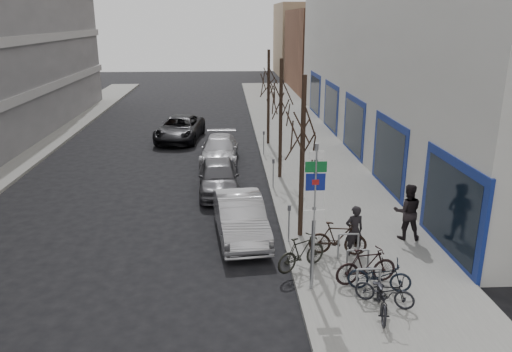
{
  "coord_description": "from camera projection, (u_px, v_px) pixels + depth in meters",
  "views": [
    {
      "loc": [
        0.18,
        -11.88,
        7.15
      ],
      "look_at": [
        1.16,
        4.34,
        2.0
      ],
      "focal_mm": 35.0,
      "sensor_mm": 36.0,
      "label": 1
    }
  ],
  "objects": [
    {
      "name": "meter_back",
      "position": [
        264.0,
        141.0,
        26.63
      ],
      "size": [
        0.1,
        0.08,
        1.27
      ],
      "color": "gray",
      "rests_on": "sidewalk_east"
    },
    {
      "name": "lane_car",
      "position": [
        180.0,
        129.0,
        30.43
      ],
      "size": [
        3.04,
        5.49,
        1.45
      ],
      "primitive_type": "imported",
      "rotation": [
        0.0,
        0.0,
        -0.12
      ],
      "color": "black",
      "rests_on": "ground"
    },
    {
      "name": "bike_near_right",
      "position": [
        366.0,
        266.0,
        13.64
      ],
      "size": [
        1.84,
        0.8,
        1.08
      ],
      "primitive_type": "imported",
      "rotation": [
        0.0,
        0.0,
        1.73
      ],
      "color": "black",
      "rests_on": "sidewalk_east"
    },
    {
      "name": "tree_far",
      "position": [
        269.0,
        75.0,
        28.07
      ],
      "size": [
        1.8,
        1.8,
        5.5
      ],
      "color": "black",
      "rests_on": "ground"
    },
    {
      "name": "brick_building_far",
      "position": [
        350.0,
        51.0,
        51.06
      ],
      "size": [
        12.0,
        14.0,
        8.0
      ],
      "primitive_type": "cube",
      "color": "brown",
      "rests_on": "ground"
    },
    {
      "name": "bike_near_left",
      "position": [
        383.0,
        295.0,
        12.23
      ],
      "size": [
        0.82,
        1.75,
        1.03
      ],
      "primitive_type": "imported",
      "rotation": [
        0.0,
        0.0,
        -0.19
      ],
      "color": "black",
      "rests_on": "sidewalk_east"
    },
    {
      "name": "bike_mid_inner",
      "position": [
        301.0,
        252.0,
        14.45
      ],
      "size": [
        1.76,
        1.35,
        1.06
      ],
      "primitive_type": "imported",
      "rotation": [
        0.0,
        0.0,
        2.12
      ],
      "color": "black",
      "rests_on": "sidewalk_east"
    },
    {
      "name": "bike_far_curb",
      "position": [
        385.0,
        288.0,
        12.65
      ],
      "size": [
        1.56,
        1.16,
        0.93
      ],
      "primitive_type": "imported",
      "rotation": [
        0.0,
        0.0,
        1.05
      ],
      "color": "black",
      "rests_on": "sidewalk_east"
    },
    {
      "name": "tree_near",
      "position": [
        303.0,
        120.0,
        15.7
      ],
      "size": [
        1.8,
        1.8,
        5.5
      ],
      "color": "black",
      "rests_on": "ground"
    },
    {
      "name": "meter_mid",
      "position": [
        273.0,
        170.0,
        21.39
      ],
      "size": [
        0.1,
        0.08,
        1.27
      ],
      "color": "gray",
      "rests_on": "sidewalk_east"
    },
    {
      "name": "highway_sign_pole",
      "position": [
        314.0,
        209.0,
        12.84
      ],
      "size": [
        0.55,
        0.1,
        4.2
      ],
      "color": "gray",
      "rests_on": "ground"
    },
    {
      "name": "pedestrian_near",
      "position": [
        354.0,
        230.0,
        15.25
      ],
      "size": [
        0.64,
        0.48,
        1.61
      ],
      "primitive_type": "imported",
      "rotation": [
        0.0,
        0.0,
        3.32
      ],
      "color": "black",
      "rests_on": "sidewalk_east"
    },
    {
      "name": "tan_building_far",
      "position": [
        327.0,
        40.0,
        65.21
      ],
      "size": [
        13.0,
        12.0,
        9.0
      ],
      "primitive_type": "cube",
      "color": "#937A5B",
      "rests_on": "ground"
    },
    {
      "name": "sidewalk_east",
      "position": [
        320.0,
        177.0,
        23.21
      ],
      "size": [
        5.0,
        70.0,
        0.15
      ],
      "primitive_type": "cube",
      "color": "slate",
      "rests_on": "ground"
    },
    {
      "name": "parked_car_front",
      "position": [
        240.0,
        217.0,
        16.88
      ],
      "size": [
        1.97,
        4.51,
        1.44
      ],
      "primitive_type": "imported",
      "rotation": [
        0.0,
        0.0,
        0.1
      ],
      "color": "#B7B7BC",
      "rests_on": "ground"
    },
    {
      "name": "bike_rack",
      "position": [
        357.0,
        260.0,
        14.05
      ],
      "size": [
        0.66,
        2.26,
        0.83
      ],
      "color": "gray",
      "rests_on": "sidewalk_east"
    },
    {
      "name": "parked_car_mid",
      "position": [
        219.0,
        177.0,
        21.22
      ],
      "size": [
        1.84,
        4.25,
        1.43
      ],
      "primitive_type": "imported",
      "rotation": [
        0.0,
        0.0,
        0.04
      ],
      "color": "#515055",
      "rests_on": "ground"
    },
    {
      "name": "parked_car_back",
      "position": [
        220.0,
        150.0,
        25.74
      ],
      "size": [
        2.09,
        4.69,
        1.34
      ],
      "primitive_type": "imported",
      "rotation": [
        0.0,
        0.0,
        -0.05
      ],
      "color": "#9A9A9E",
      "rests_on": "ground"
    },
    {
      "name": "meter_front",
      "position": [
        289.0,
        220.0,
        16.16
      ],
      "size": [
        0.1,
        0.08,
        1.27
      ],
      "color": "gray",
      "rests_on": "sidewalk_east"
    },
    {
      "name": "bike_far_inner",
      "position": [
        338.0,
        238.0,
        15.32
      ],
      "size": [
        1.87,
        0.83,
        1.1
      ],
      "primitive_type": "imported",
      "rotation": [
        0.0,
        0.0,
        1.4
      ],
      "color": "black",
      "rests_on": "sidewalk_east"
    },
    {
      "name": "ground",
      "position": [
        223.0,
        296.0,
        13.46
      ],
      "size": [
        120.0,
        120.0,
        0.0
      ],
      "primitive_type": "plane",
      "color": "black",
      "rests_on": "ground"
    },
    {
      "name": "bike_mid_curb",
      "position": [
        380.0,
        273.0,
        13.31
      ],
      "size": [
        1.76,
        0.9,
        1.03
      ],
      "primitive_type": "imported",
      "rotation": [
        0.0,
        0.0,
        1.33
      ],
      "color": "black",
      "rests_on": "sidewalk_east"
    },
    {
      "name": "tree_mid",
      "position": [
        281.0,
        91.0,
        21.88
      ],
      "size": [
        1.8,
        1.8,
        5.5
      ],
      "color": "black",
      "rests_on": "ground"
    },
    {
      "name": "pedestrian_far",
      "position": [
        407.0,
        211.0,
        16.36
      ],
      "size": [
        0.77,
        0.58,
        1.91
      ],
      "primitive_type": "imported",
      "rotation": [
        0.0,
        0.0,
        2.99
      ],
      "color": "black",
      "rests_on": "sidewalk_east"
    }
  ]
}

